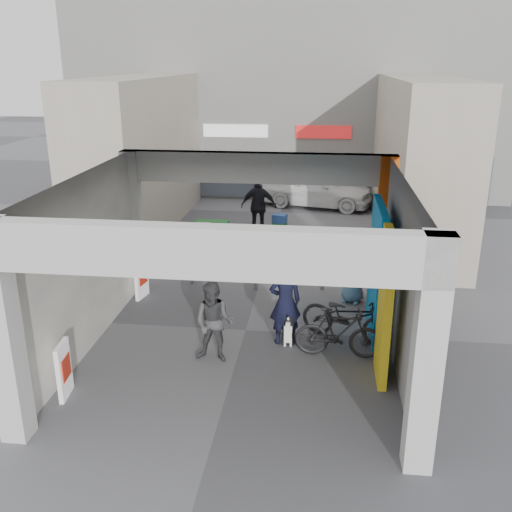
# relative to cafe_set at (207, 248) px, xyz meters

# --- Properties ---
(ground) EXTENTS (90.00, 90.00, 0.00)m
(ground) POSITION_rel_cafe_set_xyz_m (1.72, -4.45, -0.34)
(ground) COLOR #5C5C61
(ground) RESTS_ON ground
(arcade_canopy) EXTENTS (6.40, 6.45, 6.40)m
(arcade_canopy) POSITION_rel_cafe_set_xyz_m (2.26, -5.27, 1.96)
(arcade_canopy) COLOR #B5B5B0
(arcade_canopy) RESTS_ON ground
(far_building) EXTENTS (18.00, 4.08, 8.00)m
(far_building) POSITION_rel_cafe_set_xyz_m (1.72, 9.55, 3.65)
(far_building) COLOR silver
(far_building) RESTS_ON ground
(plaza_bldg_left) EXTENTS (2.00, 9.00, 5.00)m
(plaza_bldg_left) POSITION_rel_cafe_set_xyz_m (-2.78, 3.05, 2.16)
(plaza_bldg_left) COLOR #ACA08F
(plaza_bldg_left) RESTS_ON ground
(plaza_bldg_right) EXTENTS (2.00, 9.00, 5.00)m
(plaza_bldg_right) POSITION_rel_cafe_set_xyz_m (6.22, 3.05, 2.16)
(plaza_bldg_right) COLOR #ACA08F
(plaza_bldg_right) RESTS_ON ground
(bollard_left) EXTENTS (0.09, 0.09, 0.91)m
(bollard_left) POSITION_rel_cafe_set_xyz_m (-0.01, -1.96, 0.12)
(bollard_left) COLOR #919499
(bollard_left) RESTS_ON ground
(bollard_center) EXTENTS (0.09, 0.09, 0.95)m
(bollard_center) POSITION_rel_cafe_set_xyz_m (1.67, -2.13, 0.14)
(bollard_center) COLOR #919499
(bollard_center) RESTS_ON ground
(bollard_right) EXTENTS (0.09, 0.09, 0.88)m
(bollard_right) POSITION_rel_cafe_set_xyz_m (3.34, -1.95, 0.11)
(bollard_right) COLOR #919499
(bollard_right) RESTS_ON ground
(advert_board_near) EXTENTS (0.15, 0.56, 1.00)m
(advert_board_near) POSITION_rel_cafe_set_xyz_m (-1.02, -7.30, 0.17)
(advert_board_near) COLOR white
(advert_board_near) RESTS_ON ground
(advert_board_far) EXTENTS (0.18, 0.56, 1.00)m
(advert_board_far) POSITION_rel_cafe_set_xyz_m (-1.02, -2.95, 0.17)
(advert_board_far) COLOR white
(advert_board_far) RESTS_ON ground
(cafe_set) EXTENTS (1.58, 1.27, 0.95)m
(cafe_set) POSITION_rel_cafe_set_xyz_m (0.00, 0.00, 0.00)
(cafe_set) COLOR #A7A7AC
(cafe_set) RESTS_ON ground
(produce_stand) EXTENTS (1.24, 0.67, 0.82)m
(produce_stand) POSITION_rel_cafe_set_xyz_m (-0.08, 1.05, -0.01)
(produce_stand) COLOR black
(produce_stand) RESTS_ON ground
(crate_stack) EXTENTS (0.52, 0.45, 0.56)m
(crate_stack) POSITION_rel_cafe_set_xyz_m (1.87, 3.16, -0.06)
(crate_stack) COLOR #195921
(crate_stack) RESTS_ON ground
(border_collie) EXTENTS (0.26, 0.51, 0.70)m
(border_collie) POSITION_rel_cafe_set_xyz_m (2.67, -4.94, -0.06)
(border_collie) COLOR black
(border_collie) RESTS_ON ground
(man_with_dog) EXTENTS (0.76, 0.62, 1.81)m
(man_with_dog) POSITION_rel_cafe_set_xyz_m (2.59, -4.90, 0.57)
(man_with_dog) COLOR black
(man_with_dog) RESTS_ON ground
(man_back_turned) EXTENTS (0.84, 0.68, 1.60)m
(man_back_turned) POSITION_rel_cafe_set_xyz_m (1.30, -5.79, 0.46)
(man_back_turned) COLOR #404043
(man_back_turned) RESTS_ON ground
(man_elderly) EXTENTS (0.84, 0.68, 1.49)m
(man_elderly) POSITION_rel_cafe_set_xyz_m (4.06, -2.62, 0.41)
(man_elderly) COLOR teal
(man_elderly) RESTS_ON ground
(man_crates) EXTENTS (1.16, 0.50, 1.98)m
(man_crates) POSITION_rel_cafe_set_xyz_m (1.23, 2.53, 0.65)
(man_crates) COLOR black
(man_crates) RESTS_ON ground
(bicycle_front) EXTENTS (2.13, 1.43, 1.06)m
(bicycle_front) POSITION_rel_cafe_set_xyz_m (3.88, -4.66, 0.19)
(bicycle_front) COLOR black
(bicycle_front) RESTS_ON ground
(bicycle_rear) EXTENTS (1.72, 0.53, 1.03)m
(bicycle_rear) POSITION_rel_cafe_set_xyz_m (3.68, -5.36, 0.18)
(bicycle_rear) COLOR black
(bicycle_rear) RESTS_ON ground
(white_van) EXTENTS (4.70, 2.74, 1.50)m
(white_van) POSITION_rel_cafe_set_xyz_m (3.01, 6.68, 0.41)
(white_van) COLOR white
(white_van) RESTS_ON ground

